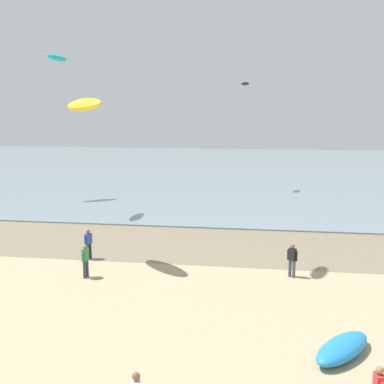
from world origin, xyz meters
name	(u,v)px	position (x,y,z in m)	size (l,w,h in m)	color
wet_sand_strip	(197,244)	(0.00, 21.32, 0.00)	(120.00, 8.34, 0.01)	#84755B
sea	(236,169)	(0.00, 60.49, 0.05)	(160.00, 70.00, 0.10)	gray
person_nearest_camera	(88,243)	(-5.62, 17.41, 0.92)	(0.36, 0.52, 1.71)	#232328
person_left_flank	(86,260)	(-4.66, 14.44, 0.92)	(0.29, 0.56, 1.71)	#383842
person_far_down_beach	(292,259)	(5.54, 16.07, 0.92)	(0.50, 0.37, 1.71)	#4C4C56
grounded_kite	(342,348)	(6.85, 8.14, 0.30)	(3.03, 1.09, 0.61)	#2384D1
kite_aloft_0	(245,84)	(1.88, 42.47, 10.87)	(1.88, 0.60, 0.30)	black
kite_aloft_1	(57,58)	(-11.77, 28.30, 12.21)	(2.98, 0.95, 0.48)	#19B2B7
kite_aloft_5	(84,105)	(-5.32, 16.71, 8.57)	(3.51, 1.12, 0.56)	yellow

